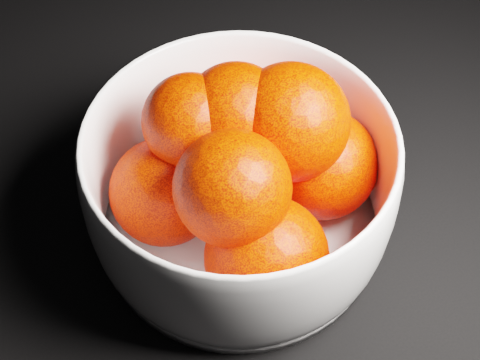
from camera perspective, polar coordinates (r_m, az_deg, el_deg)
bowl at (r=0.54m, az=0.00°, el=-0.40°), size 0.25×0.25×0.12m
orange_pile at (r=0.52m, az=0.64°, el=1.44°), size 0.21×0.22×0.15m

